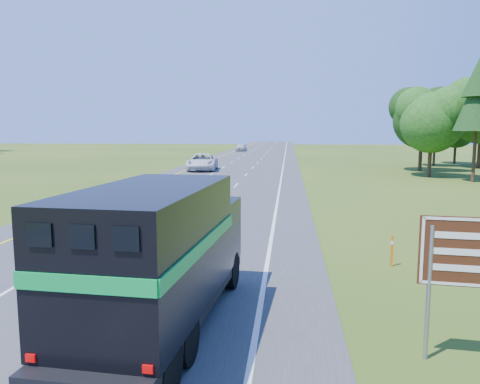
{
  "coord_description": "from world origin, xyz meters",
  "views": [
    {
      "loc": [
        6.2,
        -0.68,
        4.68
      ],
      "look_at": [
        3.95,
        20.87,
        1.77
      ],
      "focal_mm": 35.0,
      "sensor_mm": 36.0,
      "label": 1
    }
  ],
  "objects_px": {
    "far_car": "(241,147)",
    "exit_sign": "(473,259)",
    "horse_truck": "(160,253)",
    "white_suv": "(202,162)"
  },
  "relations": [
    {
      "from": "white_suv",
      "to": "far_car",
      "type": "xyz_separation_m",
      "value": [
        -0.41,
        47.88,
        -0.14
      ]
    },
    {
      "from": "white_suv",
      "to": "horse_truck",
      "type": "bearing_deg",
      "value": -85.55
    },
    {
      "from": "far_car",
      "to": "exit_sign",
      "type": "bearing_deg",
      "value": -77.14
    },
    {
      "from": "horse_truck",
      "to": "exit_sign",
      "type": "height_order",
      "value": "horse_truck"
    },
    {
      "from": "far_car",
      "to": "horse_truck",
      "type": "bearing_deg",
      "value": -81.13
    },
    {
      "from": "horse_truck",
      "to": "far_car",
      "type": "height_order",
      "value": "horse_truck"
    },
    {
      "from": "far_car",
      "to": "exit_sign",
      "type": "distance_m",
      "value": 92.21
    },
    {
      "from": "horse_truck",
      "to": "white_suv",
      "type": "bearing_deg",
      "value": 103.52
    },
    {
      "from": "white_suv",
      "to": "exit_sign",
      "type": "distance_m",
      "value": 45.33
    },
    {
      "from": "exit_sign",
      "to": "far_car",
      "type": "bearing_deg",
      "value": 105.03
    }
  ]
}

